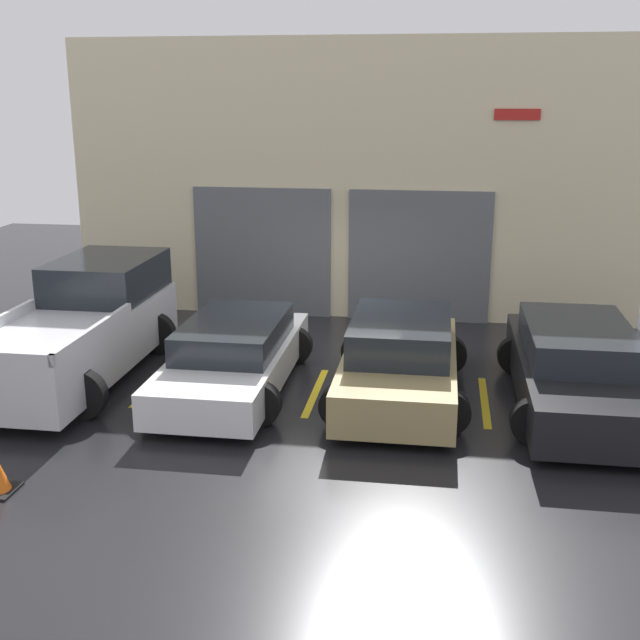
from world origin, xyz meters
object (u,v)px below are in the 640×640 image
pickup_truck (84,327)px  sedan_white (234,356)px  sedan_side (400,361)px  van_right (576,369)px

pickup_truck → sedan_white: bearing=-5.7°
sedan_white → sedan_side: sedan_side is taller
pickup_truck → van_right: (8.21, -0.27, -0.23)m
pickup_truck → van_right: bearing=-1.9°
pickup_truck → sedan_side: pickup_truck is taller
sedan_side → van_right: van_right is taller
pickup_truck → sedan_white: size_ratio=1.12×
van_right → pickup_truck: bearing=178.1°
sedan_side → van_right: bearing=-0.0°
sedan_white → van_right: (5.48, -0.00, 0.07)m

